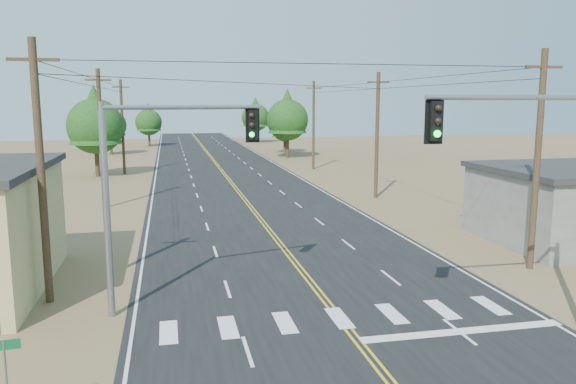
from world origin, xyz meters
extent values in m
cube|color=black|center=(0.00, 30.00, 0.01)|extent=(15.00, 200.00, 0.02)
cylinder|color=#4C3826|center=(-10.50, 12.00, 5.00)|extent=(0.30, 0.30, 10.00)
cube|color=#4C3826|center=(-10.50, 12.00, 9.20)|extent=(1.80, 0.12, 0.12)
cylinder|color=#4C3826|center=(-10.50, 32.00, 5.00)|extent=(0.30, 0.30, 10.00)
cube|color=#4C3826|center=(-10.50, 32.00, 9.20)|extent=(1.80, 0.12, 0.12)
cylinder|color=#4C3826|center=(-10.50, 52.00, 5.00)|extent=(0.30, 0.30, 10.00)
cube|color=#4C3826|center=(-10.50, 52.00, 9.20)|extent=(1.80, 0.12, 0.12)
cylinder|color=#4C3826|center=(10.50, 12.00, 5.00)|extent=(0.30, 0.30, 10.00)
cube|color=#4C3826|center=(10.50, 12.00, 9.20)|extent=(1.80, 0.12, 0.12)
cylinder|color=#4C3826|center=(10.50, 32.00, 5.00)|extent=(0.30, 0.30, 10.00)
cube|color=#4C3826|center=(10.50, 32.00, 9.20)|extent=(1.80, 0.12, 0.12)
cylinder|color=#4C3826|center=(10.50, 52.00, 5.00)|extent=(0.30, 0.30, 10.00)
cube|color=#4C3826|center=(10.50, 52.00, 9.20)|extent=(1.80, 0.12, 0.12)
cylinder|color=gray|center=(-8.00, 9.95, 3.69)|extent=(0.25, 0.25, 7.38)
cylinder|color=gray|center=(-8.00, 9.95, 7.38)|extent=(0.19, 0.19, 0.63)
cylinder|color=gray|center=(-5.13, 10.73, 7.49)|extent=(5.78, 1.73, 0.17)
cube|color=black|center=(-2.57, 11.43, 6.80)|extent=(0.44, 0.40, 1.16)
sphere|color=black|center=(-2.62, 11.25, 7.17)|extent=(0.21, 0.21, 0.21)
sphere|color=black|center=(-2.62, 11.25, 6.80)|extent=(0.21, 0.21, 0.21)
sphere|color=#0CE533|center=(-2.62, 11.25, 6.43)|extent=(0.21, 0.21, 0.21)
cylinder|color=gray|center=(4.96, 5.67, 7.82)|extent=(6.09, 0.29, 0.18)
cube|color=black|center=(2.25, 5.72, 7.10)|extent=(0.39, 0.34, 1.21)
sphere|color=black|center=(2.25, 5.52, 7.49)|extent=(0.22, 0.22, 0.22)
sphere|color=black|center=(2.25, 5.52, 7.10)|extent=(0.22, 0.22, 0.22)
sphere|color=#0CE533|center=(2.25, 5.52, 6.72)|extent=(0.22, 0.22, 0.22)
cube|color=#0C572C|center=(-9.58, 2.68, 2.26)|extent=(0.70, 0.12, 0.24)
cylinder|color=#3F2D1E|center=(-13.04, 50.22, 1.70)|extent=(0.47, 0.47, 3.41)
cone|color=#184112|center=(-13.04, 50.22, 6.43)|extent=(5.30, 5.30, 6.06)
sphere|color=#184112|center=(-13.04, 50.22, 5.20)|extent=(5.68, 5.68, 5.68)
cylinder|color=#3F2D1E|center=(-14.00, 75.42, 1.40)|extent=(0.39, 0.39, 2.81)
cone|color=#184112|center=(-14.00, 75.42, 5.31)|extent=(4.37, 4.37, 5.00)
sphere|color=#184112|center=(-14.00, 75.42, 4.29)|extent=(4.68, 4.68, 4.68)
cylinder|color=#3F2D1E|center=(-9.00, 90.36, 1.36)|extent=(0.39, 0.39, 2.72)
cone|color=#184112|center=(-9.00, 90.36, 5.14)|extent=(4.23, 4.23, 4.84)
sphere|color=#184112|center=(-9.00, 90.36, 4.16)|extent=(4.53, 4.53, 4.53)
cylinder|color=#3F2D1E|center=(10.34, 65.58, 1.71)|extent=(0.48, 0.48, 3.41)
cone|color=#184112|center=(10.34, 65.58, 6.45)|extent=(5.31, 5.31, 6.07)
sphere|color=#184112|center=(10.34, 65.58, 5.22)|extent=(5.69, 5.69, 5.69)
cylinder|color=#3F2D1E|center=(11.59, 73.41, 1.23)|extent=(0.42, 0.42, 2.46)
cone|color=#184112|center=(11.59, 73.41, 4.65)|extent=(3.83, 3.83, 4.38)
sphere|color=#184112|center=(11.59, 73.41, 3.76)|extent=(4.10, 4.10, 4.10)
cylinder|color=#3F2D1E|center=(10.44, 94.91, 1.55)|extent=(0.40, 0.40, 3.11)
cone|color=#184112|center=(10.44, 94.91, 5.87)|extent=(4.83, 4.83, 5.52)
sphere|color=#184112|center=(10.44, 94.91, 4.75)|extent=(5.18, 5.18, 5.18)
camera|label=1|loc=(-5.80, -10.32, 7.69)|focal=35.00mm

